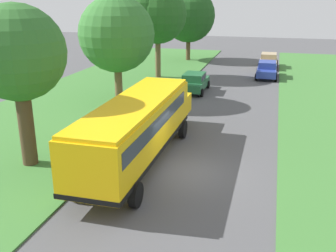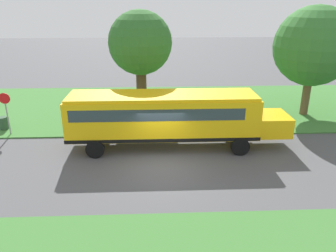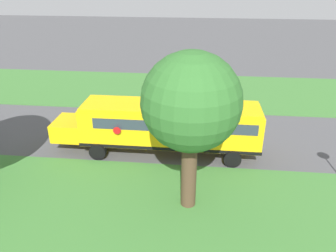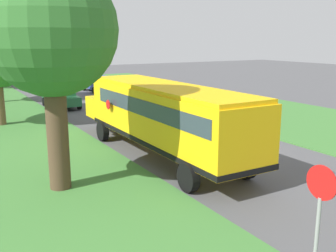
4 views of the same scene
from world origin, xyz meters
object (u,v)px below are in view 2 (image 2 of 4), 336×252
at_px(school_bus, 168,115).
at_px(oak_tree_beside_bus, 141,43).
at_px(stop_sign, 6,109).
at_px(trash_bin, 3,124).
at_px(oak_tree_roadside_mid, 312,45).

relative_size(school_bus, oak_tree_beside_bus, 1.67).
bearing_deg(stop_sign, trash_bin, -138.66).
distance_m(oak_tree_roadside_mid, stop_sign, 20.55).
bearing_deg(school_bus, oak_tree_roadside_mid, 117.57).
relative_size(stop_sign, trash_bin, 3.04).
xyz_separation_m(oak_tree_roadside_mid, trash_bin, (2.33, -20.77, -4.63)).
xyz_separation_m(school_bus, stop_sign, (-2.14, -9.83, -0.19)).
height_order(school_bus, trash_bin, school_bus).
bearing_deg(oak_tree_roadside_mid, trash_bin, -83.61).
bearing_deg(trash_bin, stop_sign, 41.34).
height_order(oak_tree_roadside_mid, stop_sign, oak_tree_roadside_mid).
distance_m(oak_tree_roadside_mid, trash_bin, 21.41).
relative_size(oak_tree_roadside_mid, stop_sign, 2.82).
height_order(oak_tree_beside_bus, trash_bin, oak_tree_beside_bus).
distance_m(school_bus, oak_tree_roadside_mid, 11.92).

